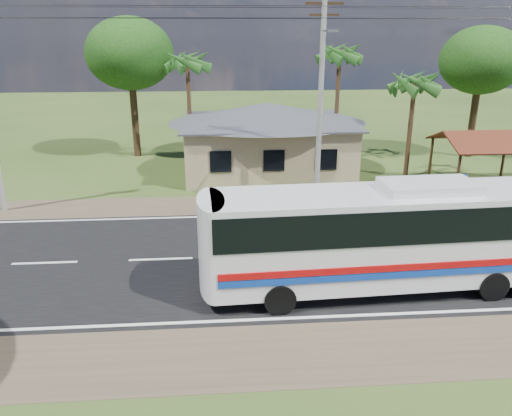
% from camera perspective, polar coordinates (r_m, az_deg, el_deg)
% --- Properties ---
extents(ground, '(120.00, 120.00, 0.00)m').
position_cam_1_polar(ground, '(20.25, 1.99, -5.50)').
color(ground, '#2C4318').
rests_on(ground, ground).
extents(road, '(120.00, 16.00, 0.03)m').
position_cam_1_polar(road, '(20.24, 1.99, -5.48)').
color(road, black).
rests_on(road, ground).
extents(house, '(12.40, 10.00, 5.00)m').
position_cam_1_polar(house, '(31.93, 1.28, 8.82)').
color(house, tan).
rests_on(house, ground).
extents(waiting_shed, '(5.20, 4.48, 3.35)m').
position_cam_1_polar(waiting_shed, '(31.25, 24.81, 6.96)').
color(waiting_shed, '#362213').
rests_on(waiting_shed, ground).
extents(concrete_barrier, '(7.00, 0.30, 0.90)m').
position_cam_1_polar(concrete_barrier, '(28.85, 25.11, 1.29)').
color(concrete_barrier, '#9E9E99').
rests_on(concrete_barrier, ground).
extents(utility_poles, '(32.80, 2.22, 11.00)m').
position_cam_1_polar(utility_poles, '(25.33, 6.67, 13.06)').
color(utility_poles, '#9E9E99').
rests_on(utility_poles, ground).
extents(palm_near, '(2.80, 2.80, 6.70)m').
position_cam_1_polar(palm_near, '(31.58, 17.69, 13.44)').
color(palm_near, '#47301E').
rests_on(palm_near, ground).
extents(palm_mid, '(2.80, 2.80, 8.20)m').
position_cam_1_polar(palm_mid, '(34.72, 9.53, 16.93)').
color(palm_mid, '#47301E').
rests_on(palm_mid, ground).
extents(palm_far, '(2.80, 2.80, 7.70)m').
position_cam_1_polar(palm_far, '(34.34, -7.86, 16.18)').
color(palm_far, '#47301E').
rests_on(palm_far, ground).
extents(tree_behind_house, '(6.00, 6.00, 9.61)m').
position_cam_1_polar(tree_behind_house, '(36.74, -14.23, 16.68)').
color(tree_behind_house, '#47301E').
rests_on(tree_behind_house, ground).
extents(tree_behind_shed, '(5.60, 5.60, 9.02)m').
position_cam_1_polar(tree_behind_shed, '(38.77, 24.35, 15.08)').
color(tree_behind_shed, '#47301E').
rests_on(tree_behind_shed, ground).
extents(coach_bus, '(12.59, 3.22, 3.87)m').
position_cam_1_polar(coach_bus, '(17.56, 15.61, -2.41)').
color(coach_bus, silver).
rests_on(coach_bus, ground).
extents(motorcycle, '(1.69, 0.62, 0.88)m').
position_cam_1_polar(motorcycle, '(27.55, 21.75, 0.94)').
color(motorcycle, black).
rests_on(motorcycle, ground).
extents(person, '(0.69, 0.50, 1.76)m').
position_cam_1_polar(person, '(27.70, 22.49, 1.89)').
color(person, navy).
rests_on(person, ground).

